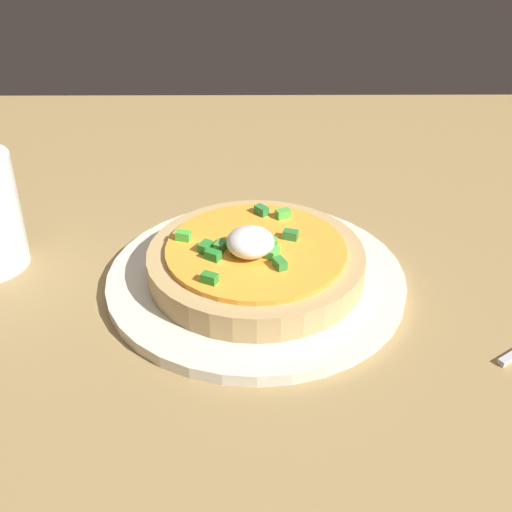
# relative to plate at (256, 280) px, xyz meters

# --- Properties ---
(dining_table) EXTENTS (1.15, 0.84, 0.03)m
(dining_table) POSITION_rel_plate_xyz_m (-0.01, 0.07, -0.02)
(dining_table) COLOR #987B4A
(dining_table) RESTS_ON ground
(plate) EXTENTS (0.27, 0.27, 0.01)m
(plate) POSITION_rel_plate_xyz_m (0.00, 0.00, 0.00)
(plate) COLOR silver
(plate) RESTS_ON dining_table
(pizza) EXTENTS (0.19, 0.19, 0.05)m
(pizza) POSITION_rel_plate_xyz_m (-0.00, -0.00, 0.02)
(pizza) COLOR tan
(pizza) RESTS_ON plate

